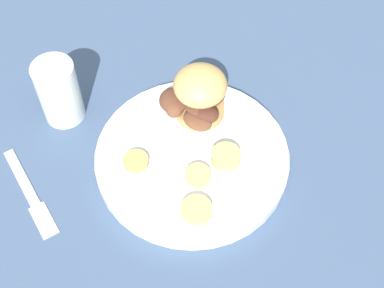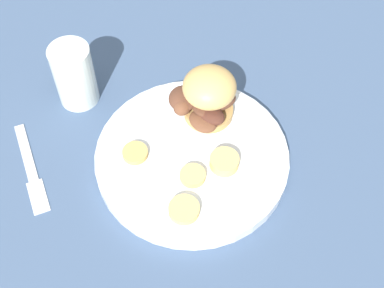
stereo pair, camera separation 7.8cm
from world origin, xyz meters
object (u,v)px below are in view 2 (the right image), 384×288
(dinner_plate, at_px, (192,157))
(drinking_glass, at_px, (74,75))
(sandwich, at_px, (205,97))
(fork, at_px, (30,168))

(dinner_plate, xyz_separation_m, drinking_glass, (0.13, 0.18, 0.04))
(dinner_plate, height_order, sandwich, sandwich)
(fork, xyz_separation_m, drinking_glass, (0.14, -0.06, 0.05))
(dinner_plate, relative_size, fork, 1.78)
(dinner_plate, distance_m, fork, 0.25)
(sandwich, bearing_deg, dinner_plate, 163.66)
(sandwich, xyz_separation_m, drinking_glass, (0.06, 0.21, -0.01))
(sandwich, xyz_separation_m, fork, (-0.08, 0.27, -0.07))
(dinner_plate, bearing_deg, drinking_glass, 54.20)
(sandwich, relative_size, fork, 0.72)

